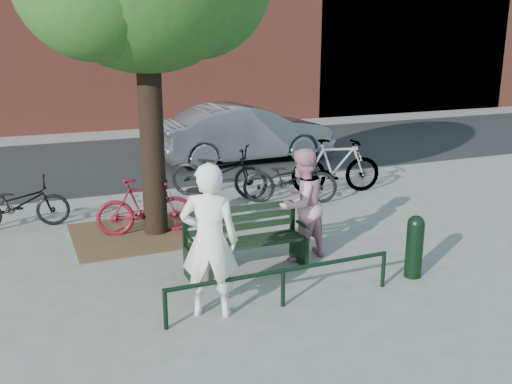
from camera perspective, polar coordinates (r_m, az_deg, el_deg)
name	(u,v)px	position (r m, az deg, el deg)	size (l,w,h in m)	color
ground	(247,271)	(8.32, -0.92, -7.93)	(90.00, 90.00, 0.00)	gray
dirt_pit	(145,233)	(10.03, -11.04, -4.08)	(2.40, 2.00, 0.02)	brown
road	(131,160)	(16.19, -12.37, 3.18)	(40.00, 7.00, 0.01)	black
park_bench	(245,238)	(8.22, -1.15, -4.66)	(1.74, 0.54, 0.97)	black
guard_railing	(283,276)	(7.16, 2.73, -8.41)	(3.06, 0.06, 0.51)	black
person_left	(209,241)	(6.77, -4.67, -4.89)	(0.69, 0.45, 1.90)	silver
person_right	(302,205)	(8.54, 4.58, -1.28)	(0.83, 0.65, 1.71)	#C48697
bollard	(415,244)	(8.28, 15.58, -5.06)	(0.24, 0.24, 0.90)	black
litter_bin	(199,215)	(9.48, -5.70, -2.29)	(0.42, 0.42, 0.86)	gray
bicycle_a	(18,204)	(10.84, -22.68, -1.10)	(0.60, 1.71, 0.90)	black
bicycle_b	(145,206)	(9.88, -11.03, -1.41)	(0.46, 1.64, 0.99)	maroon
bicycle_c	(219,172)	(12.00, -3.75, 2.04)	(0.73, 2.10, 1.10)	black
bicycle_d	(336,166)	(12.45, 8.01, 2.61)	(0.56, 1.98, 1.19)	gray
bicycle_e	(290,179)	(11.59, 3.41, 1.33)	(0.67, 1.91, 1.01)	black
parked_car	(245,133)	(15.46, -1.13, 5.92)	(1.67, 4.78, 1.57)	slate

